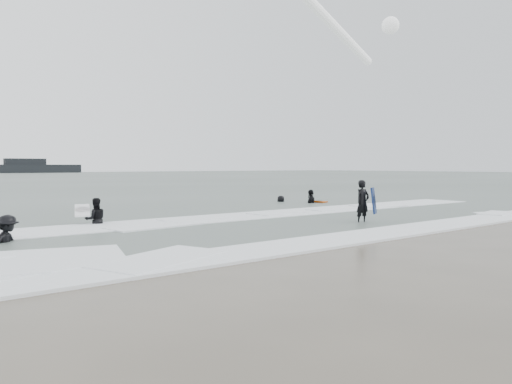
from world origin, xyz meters
TOP-DOWN VIEW (x-y plane):
  - ground at (0.00, 0.00)m, footprint 320.00×320.00m
  - surfer_centre at (2.34, 1.68)m, footprint 0.61×0.42m
  - surfer_wading at (-5.55, 7.13)m, footprint 0.84×0.71m
  - surfer_breaker at (-8.95, 4.45)m, footprint 1.19×1.18m
  - surfer_right_near at (7.58, 9.70)m, footprint 1.23×0.96m
  - surfer_right_far at (6.85, 11.41)m, footprint 0.86×0.67m
  - surf_foam at (0.00, 3.70)m, footprint 30.03×9.06m
  - bodyboards at (1.57, 6.18)m, footprint 14.74×8.94m
  - vessel_horizon at (25.55, 148.63)m, footprint 31.26×5.58m
  - airshow_jet at (33.11, 38.36)m, footprint 50.25×21.41m

SIDE VIEW (x-z plane):
  - ground at x=0.00m, z-range 0.00..0.00m
  - surfer_centre at x=2.34m, z-range -0.81..0.81m
  - surfer_wading at x=-5.55m, z-range -0.77..0.77m
  - surfer_breaker at x=-8.95m, z-range -0.82..0.82m
  - surfer_right_near at x=7.58m, z-range -0.97..0.97m
  - surfer_right_far at x=6.85m, z-range -0.78..0.78m
  - surf_foam at x=0.00m, z-range 0.00..0.08m
  - bodyboards at x=1.57m, z-range -0.13..1.12m
  - vessel_horizon at x=25.55m, z-range -0.55..3.69m
  - airshow_jet at x=33.11m, z-range 19.11..27.71m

